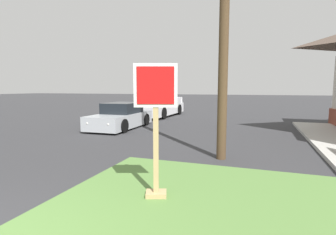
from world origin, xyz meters
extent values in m
cube|color=#567F3D|center=(2.49, 2.00, 0.04)|extent=(4.98, 5.81, 0.08)
cube|color=tan|center=(1.65, 2.71, 1.20)|extent=(0.12, 0.12, 2.24)
cube|color=tan|center=(1.65, 2.71, 0.12)|extent=(0.43, 0.39, 0.08)
cube|color=white|center=(1.67, 2.67, 2.02)|extent=(0.69, 0.26, 0.73)
cube|color=red|center=(1.68, 2.65, 2.02)|extent=(0.59, 0.22, 0.62)
cylinder|color=black|center=(0.68, 2.12, 0.01)|extent=(0.70, 0.70, 0.02)
cube|color=#ADB2B7|center=(-3.16, 9.94, 0.41)|extent=(1.81, 4.11, 0.64)
cube|color=black|center=(-3.17, 10.15, 0.97)|extent=(1.52, 1.91, 0.56)
cylinder|color=black|center=(-2.33, 8.70, 0.31)|extent=(0.24, 0.63, 0.62)
cylinder|color=black|center=(-3.94, 8.66, 0.31)|extent=(0.24, 0.63, 0.62)
cylinder|color=black|center=(-2.39, 11.22, 0.31)|extent=(0.24, 0.63, 0.62)
cylinder|color=black|center=(-4.00, 11.18, 0.31)|extent=(0.24, 0.63, 0.62)
sphere|color=white|center=(-2.60, 7.97, 0.47)|extent=(0.14, 0.14, 0.14)
sphere|color=red|center=(-2.70, 11.95, 0.47)|extent=(0.12, 0.12, 0.12)
sphere|color=white|center=(-3.63, 7.95, 0.47)|extent=(0.14, 0.14, 0.14)
sphere|color=red|center=(-3.73, 11.92, 0.47)|extent=(0.12, 0.12, 0.12)
cube|color=silver|center=(-3.33, 15.70, 0.50)|extent=(1.99, 5.39, 0.68)
cube|color=black|center=(-3.34, 14.95, 1.14)|extent=(1.69, 1.42, 0.68)
cube|color=silver|center=(-2.41, 16.62, 1.06)|extent=(0.14, 2.25, 0.44)
cube|color=silver|center=(-4.21, 16.65, 1.06)|extent=(0.14, 2.25, 0.44)
cube|color=silver|center=(-3.28, 18.33, 1.06)|extent=(1.71, 0.13, 0.44)
cylinder|color=black|center=(-2.47, 14.08, 0.38)|extent=(0.27, 0.76, 0.76)
cylinder|color=black|center=(-4.24, 14.11, 0.38)|extent=(0.27, 0.76, 0.76)
cylinder|color=black|center=(-2.41, 17.29, 0.38)|extent=(0.27, 0.76, 0.76)
cylinder|color=black|center=(-4.19, 17.32, 0.38)|extent=(0.27, 0.76, 0.76)
camera|label=1|loc=(3.31, -1.37, 1.97)|focal=27.83mm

